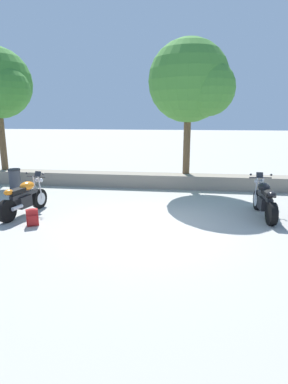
# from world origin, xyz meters

# --- Properties ---
(ground_plane) EXTENTS (120.00, 120.00, 0.00)m
(ground_plane) POSITION_xyz_m (0.00, 0.00, 0.00)
(ground_plane) COLOR #A3A099
(stone_wall) EXTENTS (36.00, 0.80, 0.55)m
(stone_wall) POSITION_xyz_m (0.00, 4.80, 0.28)
(stone_wall) COLOR gray
(stone_wall) RESTS_ON ground
(motorcycle_orange_near_left) EXTENTS (0.72, 2.05, 1.18)m
(motorcycle_orange_near_left) POSITION_xyz_m (-3.79, 0.59, 0.49)
(motorcycle_orange_near_left) COLOR black
(motorcycle_orange_near_left) RESTS_ON ground
(motorcycle_black_centre) EXTENTS (0.67, 2.07, 1.18)m
(motorcycle_black_centre) POSITION_xyz_m (3.19, 1.34, 0.49)
(motorcycle_black_centre) COLOR black
(motorcycle_black_centre) RESTS_ON ground
(rider_backpack) EXTENTS (0.35, 0.34, 0.47)m
(rider_backpack) POSITION_xyz_m (-3.10, -0.32, 0.24)
(rider_backpack) COLOR #A31E1E
(rider_backpack) RESTS_ON ground
(leafy_tree_mid_left) EXTENTS (3.30, 3.14, 5.19)m
(leafy_tree_mid_left) POSITION_xyz_m (1.05, 4.99, 4.09)
(leafy_tree_mid_left) COLOR brown
(leafy_tree_mid_left) RESTS_ON stone_wall
(trash_bin) EXTENTS (0.46, 0.46, 0.86)m
(trash_bin) POSITION_xyz_m (-5.70, 3.42, 0.43)
(trash_bin) COLOR #4C4C51
(trash_bin) RESTS_ON ground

